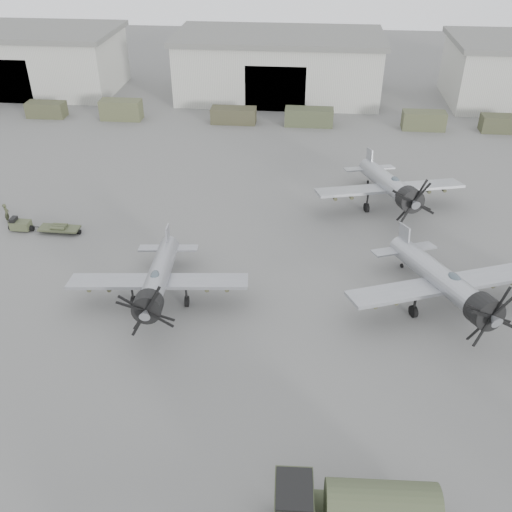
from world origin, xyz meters
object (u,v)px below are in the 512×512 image
Objects in this scene: tug_trailer at (35,226)px; fuel_tanker at (356,506)px; aircraft_mid_1 at (157,280)px; aircraft_mid_2 at (447,283)px; aircraft_far_1 at (391,186)px; ground_crew at (7,213)px.

fuel_tanker is at bearing -42.35° from tug_trailer.
aircraft_mid_2 is (20.17, 1.24, 0.21)m from aircraft_mid_1.
aircraft_far_1 is at bearing 37.03° from aircraft_mid_1.
aircraft_far_1 is (-2.21, 15.23, -0.02)m from aircraft_mid_2.
fuel_tanker is at bearing -113.13° from aircraft_far_1.
tug_trailer is (-13.51, 9.62, -1.88)m from aircraft_mid_1.
aircraft_far_1 reaches higher than fuel_tanker.
aircraft_mid_1 is 1.63× the size of fuel_tanker.
aircraft_mid_2 is 18.53m from fuel_tanker.
ground_crew is at bearing 135.64° from fuel_tanker.
aircraft_far_1 is 1.77× the size of fuel_tanker.
fuel_tanker is (-7.03, -17.13, -0.82)m from aircraft_mid_2.
tug_trailer is 3.33× the size of ground_crew.
ground_crew is at bearing 144.71° from aircraft_mid_2.
aircraft_far_1 reaches higher than aircraft_mid_1.
aircraft_mid_2 is 34.77m from tug_trailer.
aircraft_mid_1 is 24.37m from aircraft_far_1.
fuel_tanker reaches higher than ground_crew.
aircraft_mid_1 is at bearing -143.80° from ground_crew.
aircraft_mid_1 is 20.63m from fuel_tanker.
aircraft_mid_1 is 2.09× the size of tug_trailer.
aircraft_far_1 is 2.26× the size of tug_trailer.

